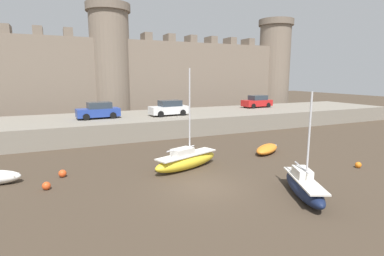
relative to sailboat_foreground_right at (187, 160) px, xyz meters
The scene contains 12 objects.
ground_plane 3.50m from the sailboat_foreground_right, 97.33° to the right, with size 160.00×160.00×0.00m, color #423528.
quay_road 14.03m from the sailboat_foreground_right, 91.80° to the left, with size 68.09×10.00×1.80m, color gray.
castle 26.21m from the sailboat_foreground_right, 90.99° to the left, with size 61.97×5.87×18.40m.
sailboat_foreground_right is the anchor object (origin of this frame).
rowboat_near_channel_left 7.43m from the sailboat_foreground_right, ahead, with size 3.29×2.69×0.67m.
sailboat_midflat_right 7.51m from the sailboat_foreground_right, 61.62° to the right, with size 2.91×4.60×5.29m.
mooring_buoy_near_channel 11.35m from the sailboat_foreground_right, 23.12° to the right, with size 0.40×0.40×0.40m, color orange.
mooring_buoy_near_shore 8.28m from the sailboat_foreground_right, behind, with size 0.44×0.44×0.44m, color #E04C1E.
mooring_buoy_mid_mud 7.61m from the sailboat_foreground_right, 168.26° to the left, with size 0.46×0.46×0.46m, color #E04C1E.
car_quay_centre_east 23.15m from the sailboat_foreground_right, 42.67° to the left, with size 4.21×2.10×1.62m.
car_quay_west 14.14m from the sailboat_foreground_right, 105.65° to the left, with size 4.21×2.10×1.62m.
car_quay_centre_west 13.32m from the sailboat_foreground_right, 75.02° to the left, with size 4.21×2.10×1.62m.
Camera 1 is at (-6.93, -13.90, 6.02)m, focal length 28.00 mm.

